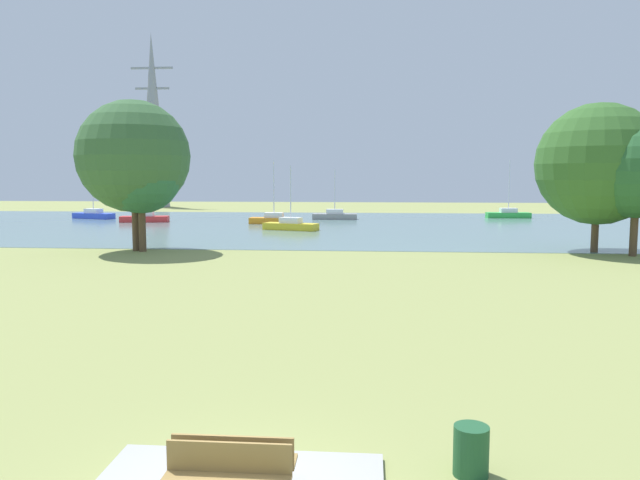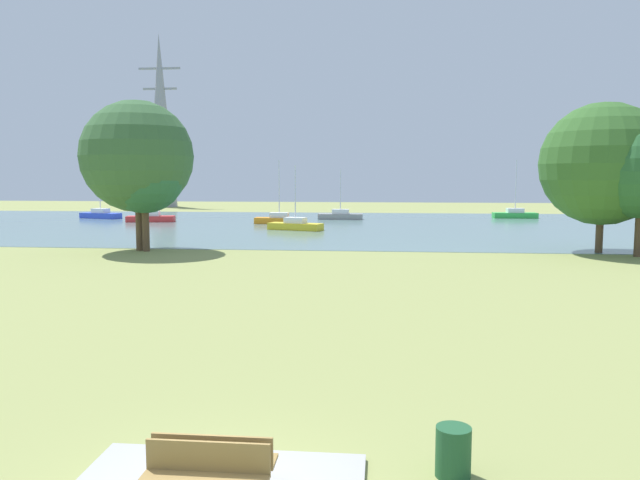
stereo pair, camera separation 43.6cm
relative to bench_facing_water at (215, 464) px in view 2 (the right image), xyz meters
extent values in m
plane|color=#8C9351|center=(0.00, 21.73, -0.47)|extent=(160.00, 160.00, 0.00)
cube|color=gray|center=(-0.60, 0.05, -0.17)|extent=(0.24, 0.44, 0.40)
cube|color=gray|center=(0.60, 0.05, -0.17)|extent=(0.24, 0.44, 0.40)
cube|color=olive|center=(0.00, 0.05, 0.06)|extent=(1.80, 0.48, 0.05)
cube|color=olive|center=(0.00, -0.16, 0.30)|extent=(1.80, 0.05, 0.44)
cube|color=olive|center=(0.00, -0.59, 0.06)|extent=(1.80, 0.48, 0.05)
cube|color=olive|center=(0.00, -0.37, 0.30)|extent=(1.80, 0.05, 0.44)
cylinder|color=#1E512D|center=(3.58, 0.92, -0.07)|extent=(0.56, 0.56, 0.80)
cube|color=slate|center=(0.00, 49.73, -0.46)|extent=(140.00, 40.00, 0.02)
cube|color=green|center=(17.35, 61.71, -0.15)|extent=(4.86, 1.70, 0.60)
cube|color=white|center=(17.35, 61.71, 0.40)|extent=(1.84, 1.17, 0.50)
cylinder|color=silver|center=(17.35, 61.71, 3.09)|extent=(0.10, 0.10, 5.88)
cube|color=yellow|center=(-5.02, 44.29, -0.15)|extent=(5.03, 2.89, 0.60)
cube|color=white|center=(-5.02, 44.29, 0.40)|extent=(2.05, 1.60, 0.50)
cylinder|color=silver|center=(-5.02, 44.29, 2.65)|extent=(0.10, 0.10, 5.00)
cube|color=blue|center=(-28.68, 56.73, -0.15)|extent=(5.03, 2.89, 0.60)
cube|color=white|center=(-28.68, 56.73, 0.40)|extent=(2.05, 1.60, 0.50)
cylinder|color=silver|center=(-28.68, 56.73, 2.82)|extent=(0.10, 0.10, 5.34)
cube|color=orange|center=(-7.59, 51.13, -0.15)|extent=(4.84, 1.64, 0.60)
cube|color=white|center=(-7.59, 51.13, 0.40)|extent=(1.83, 1.15, 0.50)
cylinder|color=silver|center=(-7.59, 51.13, 2.97)|extent=(0.10, 0.10, 5.63)
cube|color=gray|center=(-1.98, 57.81, -0.15)|extent=(4.80, 1.51, 0.60)
cube|color=white|center=(-1.98, 57.81, 0.40)|extent=(1.80, 1.10, 0.50)
cylinder|color=silver|center=(-1.98, 57.81, 2.57)|extent=(0.10, 0.10, 4.84)
cube|color=red|center=(-21.18, 52.26, -0.15)|extent=(4.99, 2.30, 0.60)
cube|color=white|center=(-21.18, 52.26, 0.40)|extent=(1.96, 1.39, 0.50)
cylinder|color=silver|center=(-21.18, 52.26, 3.21)|extent=(0.10, 0.10, 6.12)
cylinder|color=brown|center=(-12.86, 28.85, 1.28)|extent=(0.44, 0.44, 3.49)
sphere|color=#365F35|center=(-12.86, 28.85, 5.48)|extent=(7.00, 7.00, 7.00)
cylinder|color=brown|center=(-12.29, 28.50, 1.10)|extent=(0.44, 0.44, 3.15)
sphere|color=#2C633D|center=(-12.29, 28.50, 4.45)|extent=(5.06, 5.06, 5.06)
cylinder|color=brown|center=(15.82, 30.53, 0.95)|extent=(0.44, 0.44, 2.83)
sphere|color=#346228|center=(15.82, 30.53, 4.98)|extent=(7.47, 7.47, 7.47)
cylinder|color=brown|center=(17.44, 28.83, 1.06)|extent=(0.44, 0.44, 3.06)
cone|color=gray|center=(-31.03, 82.83, 12.54)|extent=(4.40, 4.40, 26.02)
cube|color=gray|center=(-31.03, 82.83, 20.35)|extent=(6.40, 0.30, 0.30)
cube|color=gray|center=(-31.03, 82.83, 17.35)|extent=(5.20, 0.30, 0.30)
camera|label=1|loc=(1.97, -8.51, 4.26)|focal=34.34mm
camera|label=2|loc=(2.41, -8.47, 4.26)|focal=34.34mm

